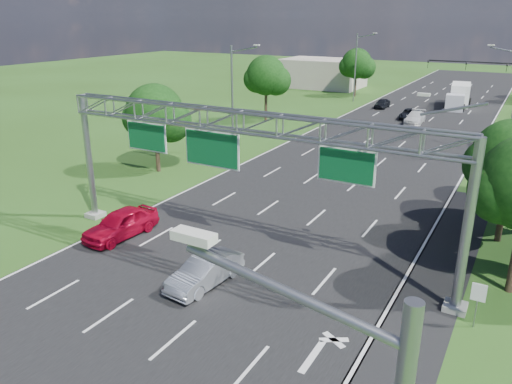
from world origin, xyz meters
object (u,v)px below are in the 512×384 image
Objects in this scene: traffic_signal at (493,74)px; silver_sedan at (205,271)px; sign_gantry at (241,133)px; regulatory_sign at (478,296)px; box_truck at (459,96)px; red_coupe at (121,223)px.

silver_sedan is at bearing -97.15° from traffic_signal.
traffic_signal is 57.29m from silver_sedan.
regulatory_sign is (12.07, -1.02, -5.38)m from sign_gantry.
regulatory_sign reaches higher than silver_sedan.
traffic_signal is at bearing -37.57° from box_truck.
red_coupe is (-7.61, -1.45, -6.05)m from sign_gantry.
red_coupe is (-19.68, -0.43, -0.67)m from regulatory_sign.
silver_sedan is at bearing -99.87° from box_truck.
red_coupe is 57.89m from box_truck.
traffic_signal is (7.15, 53.00, -1.72)m from sign_gantry.
regulatory_sign reaches higher than red_coupe.
box_truck is at bearing 83.81° from red_coupe.
sign_gantry is 5.26× the size of silver_sedan.
traffic_signal reaches higher than silver_sedan.
regulatory_sign is 0.43× the size of red_coupe.
red_coupe is 0.56× the size of box_truck.
regulatory_sign is at bearing 18.45° from silver_sedan.
traffic_signal reaches higher than red_coupe.
traffic_signal is 2.48× the size of red_coupe.
regulatory_sign is at bearing -87.88° from box_truck.
box_truck reaches higher than silver_sedan.
red_coupe is at bearing -105.16° from traffic_signal.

